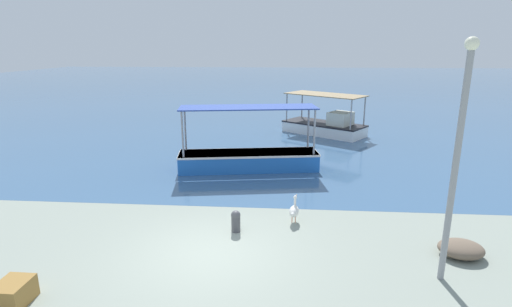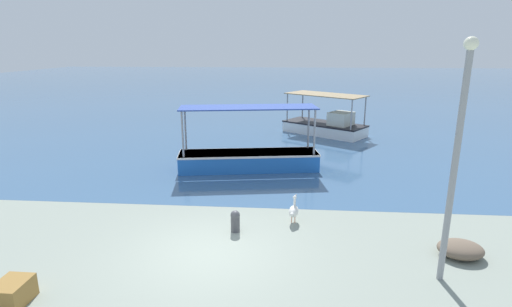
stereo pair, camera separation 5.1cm
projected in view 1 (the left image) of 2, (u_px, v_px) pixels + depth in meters
ground at (211, 252)px, 10.25m from camera, size 120.00×120.00×0.00m
harbor_water at (274, 84)px, 56.46m from camera, size 110.00×90.00×0.00m
fishing_boat_far_right at (326, 125)px, 23.83m from camera, size 5.08×4.40×2.39m
fishing_boat_outer at (249, 157)px, 17.03m from camera, size 6.06×2.42×2.70m
pelican at (294, 211)px, 11.90m from camera, size 0.37×0.80×0.80m
lamp_post at (457, 151)px, 8.32m from camera, size 0.28×0.28×5.31m
mooring_bollard at (236, 220)px, 11.32m from camera, size 0.27×0.27×0.64m
net_pile at (461, 249)px, 10.03m from camera, size 1.12×0.95×0.39m
cargo_crate at (14, 293)px, 8.15m from camera, size 0.62×0.76×0.49m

